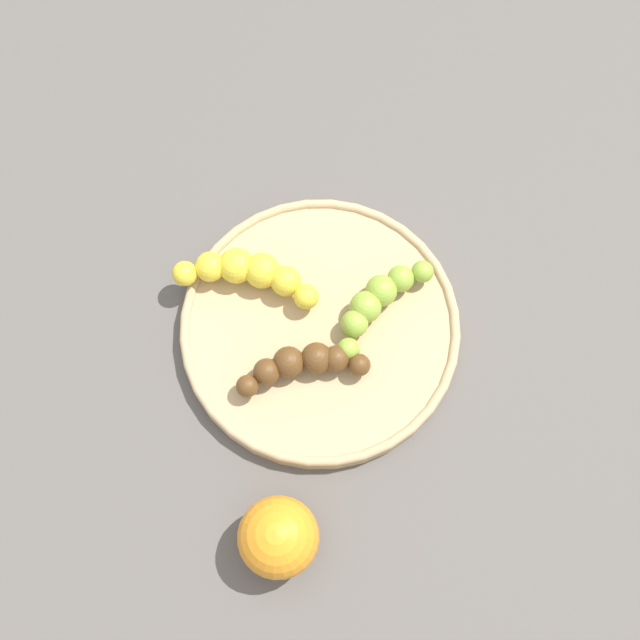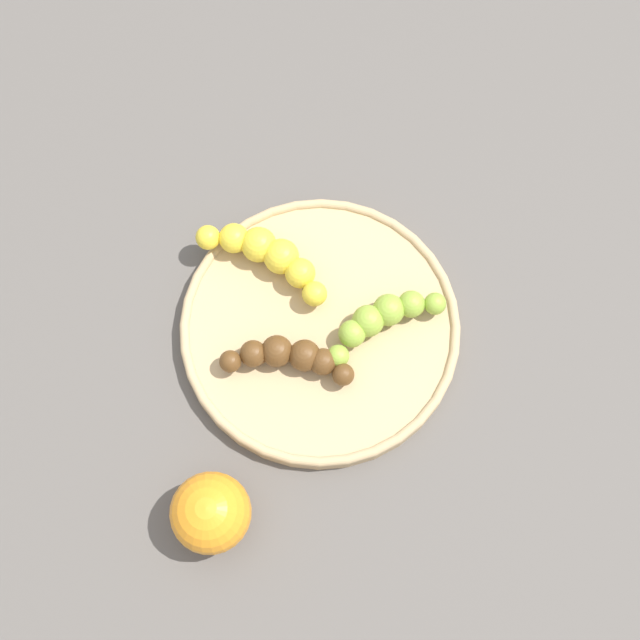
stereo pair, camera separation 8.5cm
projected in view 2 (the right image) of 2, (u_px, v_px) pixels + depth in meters
name	position (u px, v px, depth m)	size (l,w,h in m)	color
ground_plane	(320.00, 332.00, 0.89)	(2.40, 2.40, 0.00)	#56514C
fruit_bowl	(320.00, 328.00, 0.88)	(0.29, 0.29, 0.02)	tan
banana_yellow	(267.00, 255.00, 0.88)	(0.06, 0.15, 0.04)	yellow
banana_overripe	(288.00, 357.00, 0.84)	(0.06, 0.13, 0.03)	#593819
banana_green	(381.00, 319.00, 0.86)	(0.11, 0.09, 0.03)	#8CAD38
orange_fruit	(211.00, 513.00, 0.79)	(0.08, 0.08, 0.08)	orange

